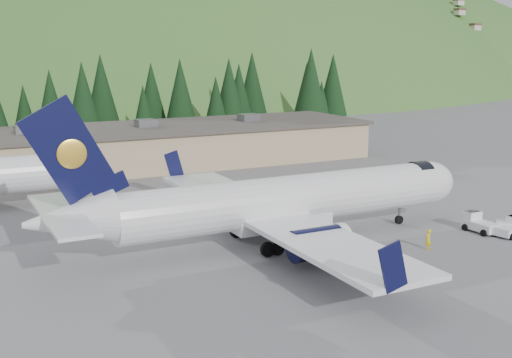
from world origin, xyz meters
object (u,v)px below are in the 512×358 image
at_px(baggage_tug_a, 511,227).
at_px(baggage_tug_c, 478,223).
at_px(ramp_worker, 428,239).
at_px(airliner, 278,203).
at_px(terminal_building, 109,148).

relative_size(baggage_tug_a, baggage_tug_c, 0.99).
relative_size(baggage_tug_c, ramp_worker, 1.93).
relative_size(baggage_tug_a, ramp_worker, 1.92).
distance_m(airliner, ramp_worker, 11.94).
xyz_separation_m(airliner, ramp_worker, (9.52, -6.77, -2.49)).
bearing_deg(baggage_tug_c, terminal_building, 22.55).
distance_m(baggage_tug_c, ramp_worker, 7.50).
bearing_deg(airliner, ramp_worker, -35.55).
relative_size(baggage_tug_c, terminal_building, 0.04).
bearing_deg(airliner, terminal_building, 95.78).
bearing_deg(baggage_tug_a, ramp_worker, 165.70).
xyz_separation_m(baggage_tug_c, terminal_building, (-20.68, 42.83, 1.91)).
bearing_deg(baggage_tug_a, airliner, 146.08).
bearing_deg(baggage_tug_c, ramp_worker, 101.80).
xyz_separation_m(baggage_tug_a, terminal_building, (-22.21, 44.96, 1.95)).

